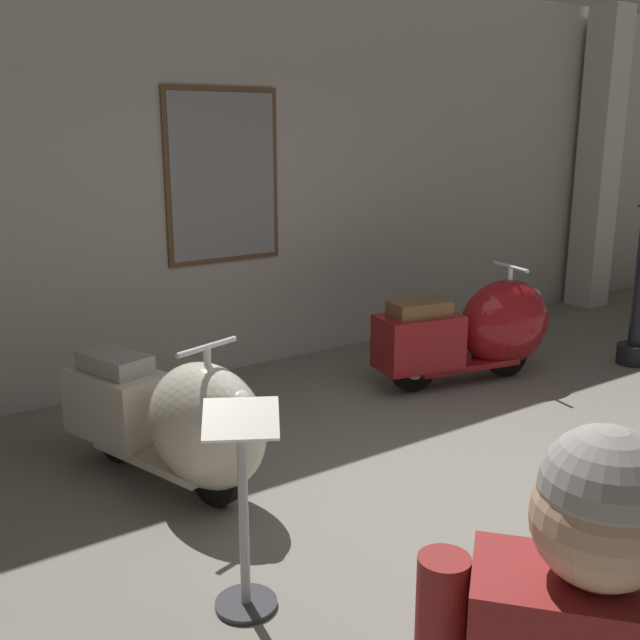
# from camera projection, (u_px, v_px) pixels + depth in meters

# --- Properties ---
(ground_plane) EXTENTS (60.00, 60.00, 0.00)m
(ground_plane) POSITION_uv_depth(u_px,v_px,m) (509.00, 514.00, 4.12)
(ground_plane) COLOR slate
(showroom_back_wall) EXTENTS (18.00, 0.63, 3.38)m
(showroom_back_wall) POSITION_uv_depth(u_px,v_px,m) (242.00, 174.00, 6.34)
(showroom_back_wall) COLOR #ADA89E
(showroom_back_wall) RESTS_ON ground
(scooter_0) EXTENTS (0.85, 1.61, 0.95)m
(scooter_0) POSITION_uv_depth(u_px,v_px,m) (177.00, 420.00, 4.31)
(scooter_0) COLOR black
(scooter_0) RESTS_ON ground
(scooter_1) EXTENTS (1.64, 0.74, 0.97)m
(scooter_1) POSITION_uv_depth(u_px,v_px,m) (479.00, 330.00, 6.18)
(scooter_1) COLOR black
(scooter_1) RESTS_ON ground
(info_stanchion) EXTENTS (0.39, 0.35, 0.96)m
(info_stanchion) POSITION_uv_depth(u_px,v_px,m) (244.00, 528.00, 3.23)
(info_stanchion) COLOR #333338
(info_stanchion) RESTS_ON ground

